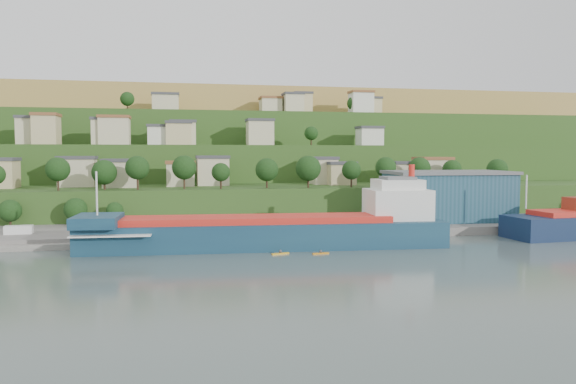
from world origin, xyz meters
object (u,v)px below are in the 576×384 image
object	(u,v)px
kayak_orange	(321,253)
warehouse	(448,195)
cargo_ship_near	(277,233)
caravan	(19,232)

from	to	relation	value
kayak_orange	warehouse	bearing A→B (deg)	30.52
cargo_ship_near	kayak_orange	distance (m)	11.83
warehouse	kayak_orange	world-z (taller)	warehouse
cargo_ship_near	warehouse	world-z (taller)	cargo_ship_near
cargo_ship_near	caravan	bearing A→B (deg)	166.80
warehouse	kayak_orange	distance (m)	53.44
cargo_ship_near	caravan	xyz separation A→B (m)	(-53.75, 16.55, -0.54)
warehouse	kayak_orange	xyz separation A→B (m)	(-42.56, -31.26, -8.19)
warehouse	caravan	world-z (taller)	warehouse
cargo_ship_near	kayak_orange	size ratio (longest dim) A/B	22.47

